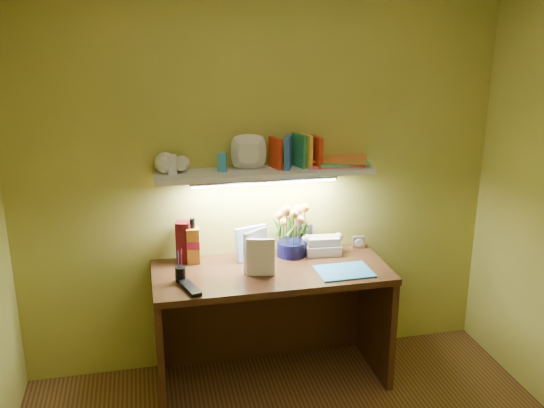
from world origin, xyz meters
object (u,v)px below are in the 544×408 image
Objects in this scene: desk_clock at (358,242)px; telephone at (322,243)px; desk at (272,326)px; whisky_bottle at (193,241)px; flower_bouquet at (292,231)px.

telephone is at bearing -164.07° from desk_clock.
whisky_bottle is (-0.44, 0.20, 0.52)m from desk.
desk is 4.36× the size of flower_bouquet.
desk_clock is 0.27× the size of whisky_bottle.
telephone is 0.81m from whisky_bottle.
flower_bouquet is 0.47m from desk_clock.
telephone is (0.20, -0.01, -0.10)m from flower_bouquet.
desk_clock is at bearing 14.70° from telephone.
desk_clock is (0.62, 0.23, 0.41)m from desk.
flower_bouquet reaches higher than desk.
whisky_bottle is at bearing 178.63° from flower_bouquet.
desk_clock is at bearing 4.60° from flower_bouquet.
flower_bouquet is 1.14× the size of whisky_bottle.
desk is at bearing -24.85° from whisky_bottle.
flower_bouquet is at bearing 48.29° from desk.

